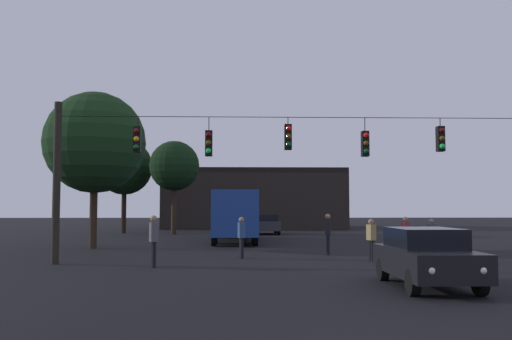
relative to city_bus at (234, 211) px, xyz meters
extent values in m
plane|color=black|center=(2.26, -2.49, -1.87)|extent=(168.00, 168.00, 0.00)
cylinder|color=black|center=(-6.44, -13.90, 1.11)|extent=(0.28, 0.28, 5.96)
cylinder|color=black|center=(2.26, -13.90, 3.57)|extent=(17.39, 0.02, 0.02)
cylinder|color=black|center=(-3.52, -13.90, 3.37)|extent=(0.03, 0.03, 0.37)
cube|color=black|center=(-3.52, -13.90, 2.71)|extent=(0.26, 0.32, 0.95)
sphere|color=#510A0A|center=(-3.52, -14.08, 3.01)|extent=(0.20, 0.20, 0.20)
sphere|color=orange|center=(-3.52, -14.08, 2.71)|extent=(0.20, 0.20, 0.20)
sphere|color=#0C4219|center=(-3.52, -14.08, 2.41)|extent=(0.20, 0.20, 0.20)
cylinder|color=black|center=(-0.87, -13.90, 3.30)|extent=(0.03, 0.03, 0.51)
cube|color=black|center=(-0.87, -13.90, 2.57)|extent=(0.26, 0.32, 0.95)
sphere|color=#510A0A|center=(-0.87, -14.08, 2.87)|extent=(0.20, 0.20, 0.20)
sphere|color=#5B3D0C|center=(-0.87, -14.08, 2.57)|extent=(0.20, 0.20, 0.20)
sphere|color=#1EE04C|center=(-0.87, -14.08, 2.27)|extent=(0.20, 0.20, 0.20)
cylinder|color=black|center=(2.08, -13.90, 3.43)|extent=(0.03, 0.03, 0.26)
cube|color=black|center=(2.08, -13.90, 2.82)|extent=(0.26, 0.32, 0.95)
sphere|color=red|center=(2.08, -14.08, 3.12)|extent=(0.20, 0.20, 0.20)
sphere|color=#5B3D0C|center=(2.08, -14.08, 2.82)|extent=(0.20, 0.20, 0.20)
sphere|color=#0C4219|center=(2.08, -14.08, 2.52)|extent=(0.20, 0.20, 0.20)
cylinder|color=black|center=(4.98, -13.90, 3.30)|extent=(0.03, 0.03, 0.50)
cube|color=black|center=(4.98, -13.90, 2.58)|extent=(0.26, 0.32, 0.95)
sphere|color=red|center=(4.98, -14.08, 2.88)|extent=(0.20, 0.20, 0.20)
sphere|color=#5B3D0C|center=(4.98, -14.08, 2.58)|extent=(0.20, 0.20, 0.20)
sphere|color=#0C4219|center=(4.98, -14.08, 2.28)|extent=(0.20, 0.20, 0.20)
cylinder|color=black|center=(7.84, -13.90, 3.40)|extent=(0.03, 0.03, 0.31)
cube|color=black|center=(7.84, -13.90, 2.77)|extent=(0.26, 0.32, 0.95)
sphere|color=#510A0A|center=(7.84, -14.08, 3.07)|extent=(0.20, 0.20, 0.20)
sphere|color=#5B3D0C|center=(7.84, -14.08, 2.77)|extent=(0.20, 0.20, 0.20)
sphere|color=#1EE04C|center=(7.84, -14.08, 2.47)|extent=(0.20, 0.20, 0.20)
cube|color=navy|center=(0.00, 0.01, -0.12)|extent=(2.63, 11.03, 2.50)
cube|color=black|center=(0.00, 0.01, 0.49)|extent=(2.66, 10.37, 0.70)
cylinder|color=black|center=(-1.16, 3.95, -1.37)|extent=(0.29, 1.00, 1.00)
cylinder|color=black|center=(1.06, 3.98, -1.37)|extent=(0.29, 1.00, 1.00)
cylinder|color=black|center=(-1.08, -2.20, -1.37)|extent=(0.29, 1.00, 1.00)
cylinder|color=black|center=(1.14, -2.18, -1.37)|extent=(0.29, 1.00, 1.00)
cylinder|color=black|center=(-1.06, -4.18, -1.37)|extent=(0.29, 1.00, 1.00)
cylinder|color=black|center=(1.16, -4.16, -1.37)|extent=(0.29, 1.00, 1.00)
cube|color=beige|center=(-0.04, 3.31, 0.49)|extent=(2.57, 0.83, 0.56)
cube|color=beige|center=(0.03, -2.74, 0.49)|extent=(2.57, 0.83, 0.56)
cube|color=black|center=(5.09, -20.30, -1.21)|extent=(1.84, 4.32, 0.68)
cube|color=black|center=(5.09, -20.15, -0.61)|extent=(1.61, 2.34, 0.52)
cylinder|color=black|center=(5.87, -21.73, -1.55)|extent=(0.23, 0.64, 0.64)
cylinder|color=black|center=(4.29, -21.72, -1.55)|extent=(0.23, 0.64, 0.64)
cylinder|color=black|center=(5.89, -18.89, -1.55)|extent=(0.23, 0.64, 0.64)
cylinder|color=black|center=(4.31, -18.88, -1.55)|extent=(0.23, 0.64, 0.64)
sphere|color=white|center=(5.65, -22.41, -1.21)|extent=(0.18, 0.18, 0.18)
sphere|color=white|center=(4.50, -22.40, -1.21)|extent=(0.18, 0.18, 0.18)
cube|color=#2D2D33|center=(2.47, 9.30, -1.21)|extent=(1.87, 4.33, 0.68)
cube|color=black|center=(2.48, 9.15, -0.61)|extent=(1.62, 2.35, 0.52)
cylinder|color=black|center=(1.66, 10.70, -1.55)|extent=(0.23, 0.64, 0.64)
cylinder|color=black|center=(3.24, 10.73, -1.55)|extent=(0.23, 0.64, 0.64)
cylinder|color=black|center=(1.71, 7.86, -1.55)|extent=(0.23, 0.64, 0.64)
cylinder|color=black|center=(3.29, 7.89, -1.55)|extent=(0.23, 0.64, 0.64)
sphere|color=white|center=(1.86, 11.39, -1.21)|extent=(0.18, 0.18, 0.18)
sphere|color=white|center=(3.01, 11.40, -1.21)|extent=(0.18, 0.18, 0.18)
cylinder|color=black|center=(4.11, -10.33, -1.42)|extent=(0.14, 0.14, 0.88)
cylinder|color=black|center=(4.14, -10.17, -1.42)|extent=(0.14, 0.14, 0.88)
cube|color=black|center=(4.13, -10.25, -0.65)|extent=(0.30, 0.40, 0.66)
sphere|color=#8C6B51|center=(4.13, -10.25, -0.20)|extent=(0.24, 0.24, 0.24)
cylinder|color=black|center=(5.34, -13.00, -1.46)|extent=(0.14, 0.14, 0.80)
cylinder|color=black|center=(5.38, -13.16, -1.46)|extent=(0.14, 0.14, 0.80)
cube|color=#997F4C|center=(5.36, -13.08, -0.76)|extent=(0.33, 0.41, 0.60)
sphere|color=#8C6B51|center=(5.36, -13.08, -0.35)|extent=(0.22, 0.22, 0.22)
cylinder|color=black|center=(7.23, -11.38, -1.45)|extent=(0.14, 0.14, 0.83)
cylinder|color=black|center=(7.22, -11.22, -1.45)|extent=(0.14, 0.14, 0.83)
cube|color=maroon|center=(7.23, -11.30, -0.72)|extent=(0.26, 0.37, 0.62)
sphere|color=#8C6B51|center=(7.23, -11.30, -0.30)|extent=(0.22, 0.22, 0.22)
cylinder|color=black|center=(8.55, -10.74, -1.48)|extent=(0.14, 0.14, 0.78)
cylinder|color=black|center=(8.53, -10.59, -1.48)|extent=(0.14, 0.14, 0.78)
cube|color=#4C4C56|center=(8.54, -10.66, -0.79)|extent=(0.27, 0.38, 0.58)
sphere|color=#8C6B51|center=(8.54, -10.66, -0.40)|extent=(0.21, 0.21, 0.21)
cylinder|color=black|center=(0.34, -11.73, -1.45)|extent=(0.14, 0.14, 0.83)
cylinder|color=black|center=(0.38, -11.88, -1.45)|extent=(0.14, 0.14, 0.83)
cube|color=#2D4C7F|center=(0.36, -11.81, -0.73)|extent=(0.31, 0.40, 0.62)
sphere|color=#8C6B51|center=(0.36, -11.81, -0.30)|extent=(0.22, 0.22, 0.22)
cylinder|color=black|center=(-2.66, -15.27, -1.42)|extent=(0.14, 0.14, 0.88)
cylinder|color=black|center=(-2.71, -15.12, -1.42)|extent=(0.14, 0.14, 0.88)
cube|color=#4C4C56|center=(-2.68, -15.19, -0.65)|extent=(0.35, 0.42, 0.66)
sphere|color=#8C6B51|center=(-2.68, -15.19, -0.20)|extent=(0.24, 0.24, 0.24)
cube|color=black|center=(1.82, 24.21, 0.81)|extent=(17.72, 12.18, 5.34)
cube|color=black|center=(1.82, 24.21, 3.73)|extent=(17.72, 12.18, 0.50)
cylinder|color=black|center=(-9.00, 11.33, 0.02)|extent=(0.39, 0.39, 3.77)
sphere|color=black|center=(-9.00, 11.33, 3.49)|extent=(4.52, 4.52, 4.52)
cylinder|color=#2D2116|center=(-4.71, 9.00, 0.10)|extent=(0.42, 0.42, 3.93)
sphere|color=black|center=(-4.71, 9.00, 3.42)|extent=(3.86, 3.86, 3.86)
cylinder|color=#2D2116|center=(-7.10, -5.89, -0.08)|extent=(0.38, 0.38, 3.56)
sphere|color=black|center=(-7.10, -5.89, 3.51)|extent=(5.17, 5.17, 5.17)
camera|label=1|loc=(0.22, -34.94, 0.19)|focal=39.89mm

